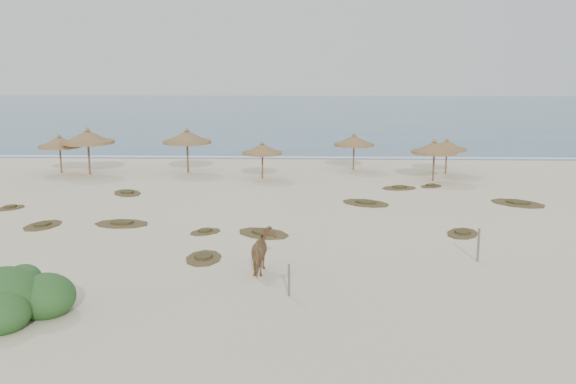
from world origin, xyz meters
The scene contains 26 objects.
ground centered at (0.00, 0.00, 0.00)m, with size 160.00×160.00×0.00m, color beige.
ocean centered at (0.00, 75.00, 0.00)m, with size 200.00×100.00×0.01m, color #275777.
foam_line centered at (0.00, 26.00, 0.00)m, with size 70.00×0.60×0.01m, color silver.
palapa_0 centered at (-15.02, 18.26, 2.04)m, with size 3.08×3.08×2.63m.
palapa_1 centered at (-12.84, 17.55, 2.46)m, with size 3.43×3.43×3.17m.
palapa_2 centered at (-6.49, 18.60, 2.38)m, with size 3.94×3.94×3.06m.
palapa_3 centered at (-1.28, 16.48, 1.87)m, with size 3.40×3.40×2.41m.
palapa_4 centered at (4.77, 20.04, 2.01)m, with size 3.65×3.65×2.59m.
palapa_5 centered at (9.48, 15.94, 2.08)m, with size 3.03×3.03×2.68m.
palapa_6 centered at (10.83, 18.64, 1.88)m, with size 2.86×2.86×2.42m.
horse centered at (0.11, -2.30, 0.75)m, with size 0.81×1.78×1.50m, color olive.
fence_post_near centered at (1.07, -4.66, 0.53)m, with size 0.08×0.08×1.06m, color #6D6551.
fence_post_far centered at (7.98, -0.82, 0.63)m, with size 0.09×0.09×1.26m, color #6D6551.
bush centered at (-7.08, -6.58, 0.56)m, with size 3.79×3.34×1.70m.
scrub_0 centered at (-10.37, 3.88, 0.05)m, with size 1.92×2.40×0.16m.
scrub_1 centered at (-6.88, 4.31, 0.05)m, with size 2.62×1.82×0.16m.
scrub_2 centered at (-2.82, 2.99, 0.05)m, with size 1.71×1.69×0.16m.
scrub_3 centered at (4.68, 9.11, 0.05)m, with size 3.13×2.86×0.16m.
scrub_4 centered at (8.33, 3.09, 0.05)m, with size 1.95×2.31×0.16m.
scrub_5 centered at (12.67, 9.31, 0.05)m, with size 3.39×3.25×0.16m.
scrub_6 centered at (-8.61, 11.36, 0.05)m, with size 2.37×2.64×0.16m.
scrub_7 centered at (7.02, 13.36, 0.05)m, with size 2.32×1.78×0.16m.
scrub_8 centered at (-13.49, 7.39, 0.05)m, with size 1.68×1.79×0.16m.
scrub_9 centered at (-0.28, 2.82, 0.05)m, with size 2.95×2.72×0.16m.
scrub_10 centered at (9.01, 14.00, 0.05)m, with size 1.73×1.60×0.16m.
scrub_11 centered at (-2.28, -0.83, 0.05)m, with size 1.34×2.05×0.16m.
Camera 1 is at (1.66, -23.92, 7.22)m, focal length 40.00 mm.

